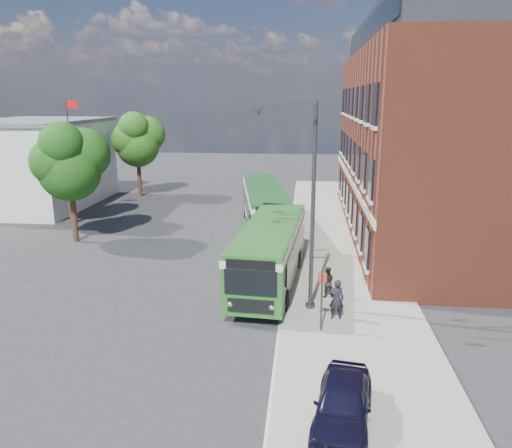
# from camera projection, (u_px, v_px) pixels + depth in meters

# --- Properties ---
(ground) EXTENTS (120.00, 120.00, 0.00)m
(ground) POSITION_uv_depth(u_px,v_px,m) (203.00, 289.00, 24.43)
(ground) COLOR #28282B
(ground) RESTS_ON ground
(pavement) EXTENTS (6.00, 48.00, 0.15)m
(pavement) POSITION_uv_depth(u_px,v_px,m) (338.00, 245.00, 31.45)
(pavement) COLOR gray
(pavement) RESTS_ON ground
(kerb_line) EXTENTS (0.12, 48.00, 0.01)m
(kerb_line) POSITION_uv_depth(u_px,v_px,m) (289.00, 244.00, 31.76)
(kerb_line) COLOR beige
(kerb_line) RESTS_ON ground
(brick_office) EXTENTS (12.10, 26.00, 14.20)m
(brick_office) POSITION_uv_depth(u_px,v_px,m) (445.00, 131.00, 32.94)
(brick_office) COLOR maroon
(brick_office) RESTS_ON ground
(white_building) EXTENTS (9.40, 13.40, 7.30)m
(white_building) POSITION_uv_depth(u_px,v_px,m) (37.00, 163.00, 42.60)
(white_building) COLOR silver
(white_building) RESTS_ON ground
(flagpole) EXTENTS (0.95, 0.10, 9.00)m
(flagpole) POSITION_uv_depth(u_px,v_px,m) (71.00, 155.00, 36.93)
(flagpole) COLOR #323537
(flagpole) RESTS_ON ground
(street_lamp) EXTENTS (2.96, 2.38, 9.00)m
(street_lamp) POSITION_uv_depth(u_px,v_px,m) (304.00, 204.00, 20.85)
(street_lamp) COLOR #323537
(street_lamp) RESTS_ON ground
(bus_stop_sign) EXTENTS (0.35, 0.08, 2.52)m
(bus_stop_sign) POSITION_uv_depth(u_px,v_px,m) (322.00, 298.00, 19.47)
(bus_stop_sign) COLOR #323537
(bus_stop_sign) RESTS_ON ground
(bus_front) EXTENTS (3.39, 10.59, 3.02)m
(bus_front) POSITION_uv_depth(u_px,v_px,m) (270.00, 248.00, 24.79)
(bus_front) COLOR #296623
(bus_front) RESTS_ON ground
(bus_rear) EXTENTS (4.47, 12.45, 3.02)m
(bus_rear) POSITION_uv_depth(u_px,v_px,m) (264.00, 203.00, 35.23)
(bus_rear) COLOR #1A541D
(bus_rear) RESTS_ON ground
(parked_car) EXTENTS (2.13, 4.04, 1.31)m
(parked_car) POSITION_uv_depth(u_px,v_px,m) (343.00, 403.00, 13.97)
(parked_car) COLOR black
(parked_car) RESTS_ON pavement
(pedestrian_a) EXTENTS (0.66, 0.46, 1.71)m
(pedestrian_a) POSITION_uv_depth(u_px,v_px,m) (336.00, 299.00, 20.62)
(pedestrian_a) COLOR black
(pedestrian_a) RESTS_ON pavement
(pedestrian_b) EXTENTS (0.76, 0.62, 1.46)m
(pedestrian_b) POSITION_uv_depth(u_px,v_px,m) (327.00, 282.00, 22.92)
(pedestrian_b) COLOR black
(pedestrian_b) RESTS_ON pavement
(tree_left) EXTENTS (4.57, 4.35, 7.72)m
(tree_left) POSITION_uv_depth(u_px,v_px,m) (69.00, 161.00, 31.17)
(tree_left) COLOR #392114
(tree_left) RESTS_ON ground
(tree_mid) EXTENTS (4.41, 4.20, 7.45)m
(tree_mid) POSITION_uv_depth(u_px,v_px,m) (67.00, 155.00, 35.75)
(tree_mid) COLOR #392114
(tree_mid) RESTS_ON ground
(tree_right) EXTENTS (4.66, 4.43, 7.87)m
(tree_right) POSITION_uv_depth(u_px,v_px,m) (138.00, 139.00, 46.07)
(tree_right) COLOR #392114
(tree_right) RESTS_ON ground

